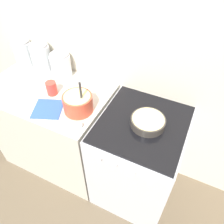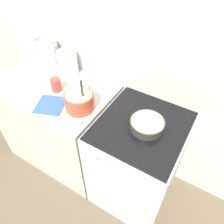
# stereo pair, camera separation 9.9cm
# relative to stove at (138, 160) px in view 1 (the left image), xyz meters

# --- Properties ---
(ground_plane) EXTENTS (12.00, 12.00, 0.00)m
(ground_plane) POSITION_rel_stove_xyz_m (-0.32, -0.32, -0.45)
(ground_plane) COLOR brown
(wall_back) EXTENTS (4.98, 0.05, 2.40)m
(wall_back) POSITION_rel_stove_xyz_m (-0.32, 0.35, 0.75)
(wall_back) COLOR beige
(wall_back) RESTS_ON ground_plane
(countertop_cabinet) EXTENTS (0.99, 0.64, 0.89)m
(countertop_cabinet) POSITION_rel_stove_xyz_m (-0.81, 0.00, 0.00)
(countertop_cabinet) COLOR beige
(countertop_cabinet) RESTS_ON ground_plane
(stove) EXTENTS (0.60, 0.66, 0.89)m
(stove) POSITION_rel_stove_xyz_m (0.00, 0.00, 0.00)
(stove) COLOR silver
(stove) RESTS_ON ground_plane
(mixing_bowl) EXTENTS (0.21, 0.21, 0.26)m
(mixing_bowl) POSITION_rel_stove_xyz_m (-0.46, -0.08, 0.52)
(mixing_bowl) COLOR #D84C33
(mixing_bowl) RESTS_ON countertop_cabinet
(baking_pan) EXTENTS (0.23, 0.23, 0.06)m
(baking_pan) POSITION_rel_stove_xyz_m (0.03, -0.00, 0.48)
(baking_pan) COLOR #38332D
(baking_pan) RESTS_ON stove
(storage_jar_left) EXTENTS (0.16, 0.16, 0.23)m
(storage_jar_left) POSITION_rel_stove_xyz_m (-1.19, 0.22, 0.55)
(storage_jar_left) COLOR silver
(storage_jar_left) RESTS_ON countertop_cabinet
(storage_jar_middle) EXTENTS (0.16, 0.16, 0.25)m
(storage_jar_middle) POSITION_rel_stove_xyz_m (-1.00, 0.22, 0.55)
(storage_jar_middle) COLOR silver
(storage_jar_middle) RESTS_ON countertop_cabinet
(storage_jar_right) EXTENTS (0.17, 0.17, 0.21)m
(storage_jar_right) POSITION_rel_stove_xyz_m (-0.80, 0.22, 0.54)
(storage_jar_right) COLOR silver
(storage_jar_right) RESTS_ON countertop_cabinet
(tin_can) EXTENTS (0.08, 0.08, 0.10)m
(tin_can) POSITION_rel_stove_xyz_m (-0.74, -0.01, 0.50)
(tin_can) COLOR #CC3F33
(tin_can) RESTS_ON countertop_cabinet
(recipe_page) EXTENTS (0.26, 0.26, 0.01)m
(recipe_page) POSITION_rel_stove_xyz_m (-0.66, -0.17, 0.45)
(recipe_page) COLOR #3359B2
(recipe_page) RESTS_ON countertop_cabinet
(measuring_spoon) EXTENTS (0.12, 0.04, 0.04)m
(measuring_spoon) POSITION_rel_stove_xyz_m (-0.37, -0.21, 0.46)
(measuring_spoon) COLOR white
(measuring_spoon) RESTS_ON countertop_cabinet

